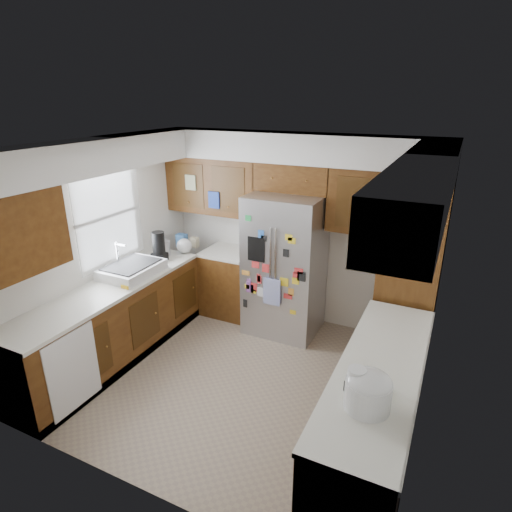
# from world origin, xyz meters

# --- Properties ---
(floor) EXTENTS (3.60, 3.60, 0.00)m
(floor) POSITION_xyz_m (0.00, 0.00, 0.00)
(floor) COLOR gray
(floor) RESTS_ON ground
(room_shell) EXTENTS (3.64, 3.24, 2.52)m
(room_shell) POSITION_xyz_m (-0.11, 0.36, 1.82)
(room_shell) COLOR silver
(room_shell) RESTS_ON ground
(left_counter_run) EXTENTS (1.36, 3.20, 0.92)m
(left_counter_run) POSITION_xyz_m (-1.36, 0.03, 0.43)
(left_counter_run) COLOR #44230D
(left_counter_run) RESTS_ON ground
(right_counter_run) EXTENTS (0.63, 2.25, 0.92)m
(right_counter_run) POSITION_xyz_m (1.50, -0.47, 0.42)
(right_counter_run) COLOR #44230D
(right_counter_run) RESTS_ON ground
(pantry) EXTENTS (0.60, 0.90, 2.15)m
(pantry) POSITION_xyz_m (1.50, 1.15, 1.07)
(pantry) COLOR #44230D
(pantry) RESTS_ON ground
(fridge) EXTENTS (0.90, 0.79, 1.80)m
(fridge) POSITION_xyz_m (-0.00, 1.20, 0.90)
(fridge) COLOR #ADAEB3
(fridge) RESTS_ON ground
(bridge_cabinet) EXTENTS (0.96, 0.34, 0.35)m
(bridge_cabinet) POSITION_xyz_m (0.00, 1.43, 1.98)
(bridge_cabinet) COLOR #44230D
(bridge_cabinet) RESTS_ON fridge
(fridge_top_items) EXTENTS (0.81, 0.37, 0.30)m
(fridge_top_items) POSITION_xyz_m (-0.18, 1.41, 2.28)
(fridge_top_items) COLOR #272EBA
(fridge_top_items) RESTS_ON bridge_cabinet
(sink_assembly) EXTENTS (0.52, 0.71, 0.37)m
(sink_assembly) POSITION_xyz_m (-1.50, 0.10, 0.99)
(sink_assembly) COLOR white
(sink_assembly) RESTS_ON left_counter_run
(left_counter_clutter) EXTENTS (0.35, 0.91, 0.38)m
(left_counter_clutter) POSITION_xyz_m (-1.46, 0.83, 1.05)
(left_counter_clutter) COLOR black
(left_counter_clutter) RESTS_ON left_counter_run
(rice_cooker) EXTENTS (0.32, 0.31, 0.28)m
(rice_cooker) POSITION_xyz_m (1.50, -1.01, 1.06)
(rice_cooker) COLOR silver
(rice_cooker) RESTS_ON right_counter_run
(paper_towel) EXTENTS (0.13, 0.13, 0.28)m
(paper_towel) POSITION_xyz_m (1.41, -1.00, 1.06)
(paper_towel) COLOR white
(paper_towel) RESTS_ON right_counter_run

